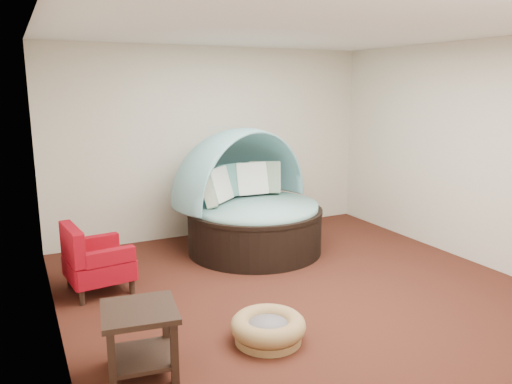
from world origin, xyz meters
name	(u,v)px	position (x,y,z in m)	size (l,w,h in m)	color
floor	(298,289)	(0.00, 0.00, 0.00)	(5.00, 5.00, 0.00)	#441C13
wall_back	(214,142)	(0.00, 2.50, 1.40)	(5.00, 5.00, 0.00)	beige
wall_front	(508,223)	(0.00, -2.50, 1.40)	(5.00, 5.00, 0.00)	beige
wall_left	(48,187)	(-2.50, 0.00, 1.40)	(5.00, 5.00, 0.00)	beige
wall_right	(468,152)	(2.50, 0.00, 1.40)	(5.00, 5.00, 0.00)	beige
ceiling	(303,29)	(0.00, 0.00, 2.80)	(5.00, 5.00, 0.00)	white
canopy_daybed	(249,194)	(0.10, 1.51, 0.78)	(2.37, 2.33, 1.69)	black
pet_basket	(268,328)	(-0.84, -0.88, 0.12)	(0.79, 0.79, 0.24)	#976E44
red_armchair	(94,261)	(-2.05, 0.93, 0.36)	(0.74, 0.74, 0.78)	black
side_table	(140,332)	(-1.98, -0.88, 0.35)	(0.65, 0.65, 0.55)	black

